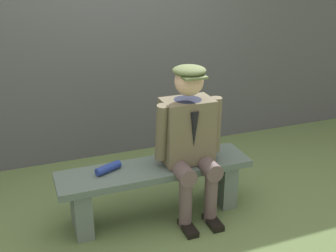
# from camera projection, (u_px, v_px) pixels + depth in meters

# --- Properties ---
(ground_plane) EXTENTS (30.00, 30.00, 0.00)m
(ground_plane) POSITION_uv_depth(u_px,v_px,m) (156.00, 214.00, 3.63)
(ground_plane) COLOR #59703F
(bench) EXTENTS (1.66, 0.41, 0.48)m
(bench) POSITION_uv_depth(u_px,v_px,m) (156.00, 182.00, 3.50)
(bench) COLOR #4F6058
(bench) RESTS_ON ground
(seated_man) EXTENTS (0.59, 0.58, 1.32)m
(seated_man) POSITION_uv_depth(u_px,v_px,m) (190.00, 135.00, 3.39)
(seated_man) COLOR brown
(seated_man) RESTS_ON ground
(rolled_magazine) EXTENTS (0.23, 0.15, 0.07)m
(rolled_magazine) POSITION_uv_depth(u_px,v_px,m) (108.00, 168.00, 3.34)
(rolled_magazine) COLOR navy
(rolled_magazine) RESTS_ON bench
(stadium_wall) EXTENTS (12.00, 0.24, 2.13)m
(stadium_wall) POSITION_uv_depth(u_px,v_px,m) (111.00, 61.00, 4.49)
(stadium_wall) COLOR #4A4D50
(stadium_wall) RESTS_ON ground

